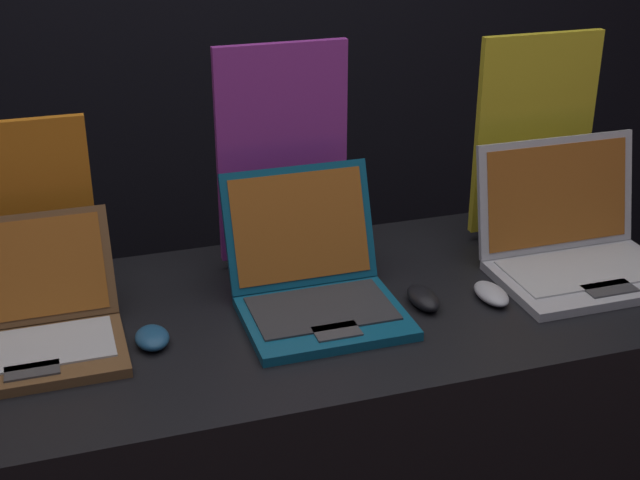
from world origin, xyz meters
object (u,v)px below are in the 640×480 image
(promo_stand_front, at_px, (18,217))
(mouse_back, at_px, (491,294))
(laptop_back, at_px, (575,244))
(laptop_middle, at_px, (314,281))
(promo_stand_back, at_px, (533,142))
(laptop_front, at_px, (28,322))
(mouse_middle, at_px, (423,298))
(promo_stand_middle, at_px, (283,162))
(mouse_front, at_px, (152,338))

(promo_stand_front, height_order, mouse_back, promo_stand_front)
(mouse_back, bearing_deg, laptop_back, 16.70)
(promo_stand_front, relative_size, mouse_back, 3.52)
(promo_stand_front, xyz_separation_m, laptop_middle, (0.57, -0.23, -0.12))
(laptop_back, relative_size, mouse_back, 3.58)
(mouse_back, relative_size, promo_stand_back, 0.22)
(laptop_front, distance_m, mouse_back, 0.95)
(mouse_middle, distance_m, promo_stand_back, 0.53)
(promo_stand_front, height_order, laptop_back, promo_stand_front)
(laptop_middle, xyz_separation_m, promo_stand_back, (0.62, 0.21, 0.18))
(laptop_middle, height_order, promo_stand_middle, promo_stand_middle)
(mouse_middle, xyz_separation_m, promo_stand_back, (0.40, 0.27, 0.22))
(mouse_back, bearing_deg, promo_stand_middle, 138.99)
(promo_stand_middle, xyz_separation_m, promo_stand_back, (0.62, -0.03, -0.01))
(promo_stand_front, distance_m, mouse_back, 1.01)
(mouse_middle, height_order, promo_stand_middle, promo_stand_middle)
(laptop_front, relative_size, promo_stand_back, 0.70)
(mouse_middle, bearing_deg, laptop_middle, 163.83)
(mouse_front, distance_m, laptop_middle, 0.35)
(laptop_front, bearing_deg, laptop_back, -1.32)
(promo_stand_back, bearing_deg, mouse_middle, -145.44)
(laptop_front, distance_m, promo_stand_middle, 0.64)
(laptop_back, bearing_deg, laptop_front, 178.68)
(laptop_front, relative_size, promo_stand_front, 0.89)
(mouse_back, bearing_deg, mouse_middle, 171.89)
(promo_stand_front, xyz_separation_m, promo_stand_back, (1.19, -0.02, 0.05))
(laptop_middle, bearing_deg, laptop_back, -1.06)
(promo_stand_middle, relative_size, laptop_back, 1.28)
(promo_stand_back, bearing_deg, promo_stand_front, 178.97)
(promo_stand_middle, bearing_deg, mouse_front, -140.43)
(laptop_front, distance_m, mouse_front, 0.24)
(laptop_front, relative_size, laptop_middle, 0.97)
(laptop_front, height_order, laptop_middle, laptop_middle)
(promo_stand_middle, bearing_deg, promo_stand_back, -2.60)
(promo_stand_front, bearing_deg, laptop_middle, -21.87)
(laptop_middle, relative_size, promo_stand_middle, 0.71)
(promo_stand_front, relative_size, mouse_middle, 3.55)
(laptop_front, bearing_deg, mouse_front, -16.57)
(laptop_middle, bearing_deg, promo_stand_front, 158.13)
(promo_stand_back, bearing_deg, laptop_front, -170.81)
(laptop_front, distance_m, laptop_middle, 0.57)
(promo_stand_front, distance_m, laptop_back, 1.22)
(promo_stand_back, bearing_deg, mouse_back, -129.97)
(laptop_back, distance_m, promo_stand_back, 0.28)
(laptop_front, relative_size, laptop_back, 0.88)
(mouse_front, xyz_separation_m, mouse_middle, (0.57, -0.01, 0.00))
(promo_stand_front, bearing_deg, mouse_middle, -20.32)
(laptop_middle, distance_m, mouse_middle, 0.23)
(laptop_back, height_order, promo_stand_back, promo_stand_back)
(mouse_front, distance_m, promo_stand_middle, 0.51)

